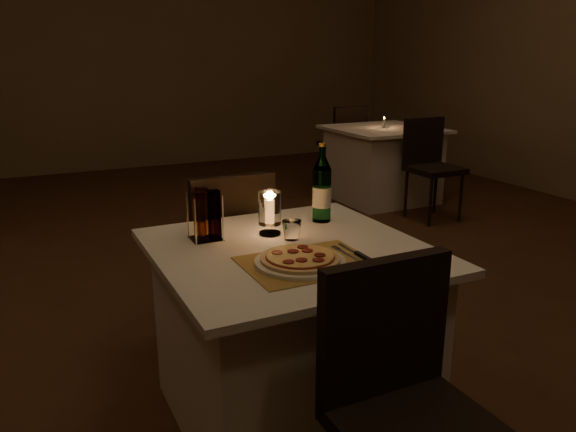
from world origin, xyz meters
name	(u,v)px	position (x,y,z in m)	size (l,w,h in m)	color
floor	(269,337)	(0.00, 0.00, -0.01)	(8.00, 10.00, 0.02)	#492A17
wall_back	(102,49)	(0.00, 5.01, 1.50)	(8.00, 0.02, 3.00)	olive
main_table	(290,334)	(-0.20, -0.66, 0.37)	(1.00, 1.00, 0.74)	white
chair_near	(402,388)	(-0.20, -1.38, 0.55)	(0.42, 0.42, 0.90)	black
chair_far	(227,241)	(-0.20, 0.05, 0.55)	(0.42, 0.42, 0.90)	black
placemat	(308,263)	(-0.22, -0.84, 0.74)	(0.45, 0.34, 0.00)	#AE853C
plate	(300,262)	(-0.25, -0.84, 0.75)	(0.32, 0.32, 0.01)	white
pizza	(300,258)	(-0.25, -0.84, 0.77)	(0.28, 0.28, 0.02)	#D8B77F
fork	(343,252)	(-0.05, -0.81, 0.75)	(0.02, 0.18, 0.00)	silver
knife	(360,255)	(-0.02, -0.87, 0.75)	(0.02, 0.22, 0.01)	black
tumbler	(292,230)	(-0.15, -0.57, 0.78)	(0.08, 0.08, 0.08)	white
water_bottle	(322,190)	(0.08, -0.40, 0.88)	(0.08, 0.08, 0.35)	#56A060
hurricane_candle	(270,210)	(-0.20, -0.48, 0.84)	(0.09, 0.09, 0.18)	white
cruet_caddy	(206,217)	(-0.46, -0.44, 0.84)	(0.12, 0.12, 0.21)	white
neighbor_table_right	(382,164)	(2.23, 2.16, 0.37)	(1.00, 1.00, 0.74)	white
neighbor_chair_ra	(429,158)	(2.23, 1.45, 0.55)	(0.42, 0.42, 0.90)	black
neighbor_chair_rb	(346,138)	(2.23, 2.87, 0.55)	(0.42, 0.42, 0.90)	black
neighbor_candle_right	(384,123)	(2.23, 2.16, 0.79)	(0.03, 0.03, 0.11)	white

